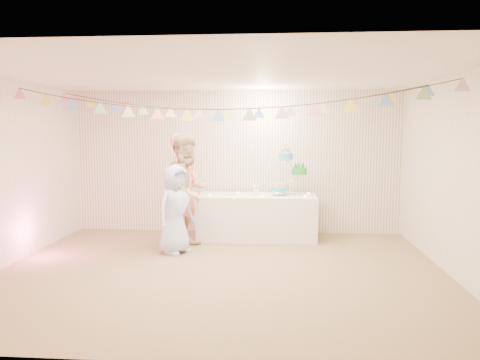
# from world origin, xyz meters

# --- Properties ---
(floor) EXTENTS (6.00, 6.00, 0.00)m
(floor) POSITION_xyz_m (0.00, 0.00, 0.00)
(floor) COLOR olive
(floor) RESTS_ON ground
(ceiling) EXTENTS (6.00, 6.00, 0.00)m
(ceiling) POSITION_xyz_m (0.00, 0.00, 2.60)
(ceiling) COLOR white
(ceiling) RESTS_ON ground
(back_wall) EXTENTS (6.00, 6.00, 0.00)m
(back_wall) POSITION_xyz_m (0.00, 2.50, 1.30)
(back_wall) COLOR white
(back_wall) RESTS_ON ground
(front_wall) EXTENTS (6.00, 6.00, 0.00)m
(front_wall) POSITION_xyz_m (0.00, -2.50, 1.30)
(front_wall) COLOR white
(front_wall) RESTS_ON ground
(left_wall) EXTENTS (5.00, 5.00, 0.00)m
(left_wall) POSITION_xyz_m (-3.00, 0.00, 1.30)
(left_wall) COLOR white
(left_wall) RESTS_ON ground
(right_wall) EXTENTS (5.00, 5.00, 0.00)m
(right_wall) POSITION_xyz_m (3.00, 0.00, 1.30)
(right_wall) COLOR white
(right_wall) RESTS_ON ground
(table) EXTENTS (2.04, 0.82, 0.76)m
(table) POSITION_xyz_m (0.41, 1.97, 0.38)
(table) COLOR white
(table) RESTS_ON floor
(cake_stand) EXTENTS (0.68, 0.40, 0.75)m
(cake_stand) POSITION_xyz_m (0.96, 2.02, 1.13)
(cake_stand) COLOR silver
(cake_stand) RESTS_ON table
(cake_bottom) EXTENTS (0.31, 0.31, 0.15)m
(cake_bottom) POSITION_xyz_m (0.81, 1.96, 0.84)
(cake_bottom) COLOR #2AC5C2
(cake_bottom) RESTS_ON cake_stand
(cake_middle) EXTENTS (0.27, 0.27, 0.22)m
(cake_middle) POSITION_xyz_m (1.14, 2.11, 1.11)
(cake_middle) COLOR green
(cake_middle) RESTS_ON cake_stand
(cake_top_tier) EXTENTS (0.25, 0.25, 0.19)m
(cake_top_tier) POSITION_xyz_m (0.90, 1.99, 1.38)
(cake_top_tier) COLOR #45A6DA
(cake_top_tier) RESTS_ON cake_stand
(platter) EXTENTS (0.31, 0.31, 0.02)m
(platter) POSITION_xyz_m (-0.09, 1.92, 0.76)
(platter) COLOR white
(platter) RESTS_ON table
(posy) EXTENTS (0.15, 0.15, 0.18)m
(posy) POSITION_xyz_m (0.39, 2.02, 0.84)
(posy) COLOR white
(posy) RESTS_ON table
(person_adult_a) EXTENTS (0.58, 0.75, 1.84)m
(person_adult_a) POSITION_xyz_m (-0.75, 1.39, 0.92)
(person_adult_a) COLOR #F07D7D
(person_adult_a) RESTS_ON floor
(person_adult_b) EXTENTS (1.05, 1.12, 1.84)m
(person_adult_b) POSITION_xyz_m (-0.67, 1.23, 0.92)
(person_adult_b) COLOR tan
(person_adult_b) RESTS_ON floor
(person_child) EXTENTS (0.73, 0.79, 1.36)m
(person_child) POSITION_xyz_m (-0.80, 0.89, 0.68)
(person_child) COLOR #B4CBFF
(person_child) RESTS_ON floor
(bunting_back) EXTENTS (5.60, 1.10, 0.40)m
(bunting_back) POSITION_xyz_m (0.00, 1.10, 2.35)
(bunting_back) COLOR pink
(bunting_back) RESTS_ON ceiling
(bunting_front) EXTENTS (5.60, 0.90, 0.36)m
(bunting_front) POSITION_xyz_m (0.00, -0.20, 2.32)
(bunting_front) COLOR #72A5E5
(bunting_front) RESTS_ON ceiling
(tealight_0) EXTENTS (0.04, 0.04, 0.03)m
(tealight_0) POSITION_xyz_m (-0.39, 1.82, 0.78)
(tealight_0) COLOR #FFD88C
(tealight_0) RESTS_ON table
(tealight_1) EXTENTS (0.04, 0.04, 0.03)m
(tealight_1) POSITION_xyz_m (0.06, 2.15, 0.78)
(tealight_1) COLOR #FFD88C
(tealight_1) RESTS_ON table
(tealight_2) EXTENTS (0.04, 0.04, 0.03)m
(tealight_2) POSITION_xyz_m (0.51, 1.75, 0.78)
(tealight_2) COLOR #FFD88C
(tealight_2) RESTS_ON table
(tealight_3) EXTENTS (0.04, 0.04, 0.03)m
(tealight_3) POSITION_xyz_m (0.76, 2.19, 0.78)
(tealight_3) COLOR #FFD88C
(tealight_3) RESTS_ON table
(tealight_4) EXTENTS (0.04, 0.04, 0.03)m
(tealight_4) POSITION_xyz_m (1.23, 1.79, 0.78)
(tealight_4) COLOR #FFD88C
(tealight_4) RESTS_ON table
(tealight_5) EXTENTS (0.04, 0.04, 0.03)m
(tealight_5) POSITION_xyz_m (1.31, 2.12, 0.78)
(tealight_5) COLOR #FFD88C
(tealight_5) RESTS_ON table
(tealight_6) EXTENTS (0.04, 0.04, 0.03)m
(tealight_6) POSITION_xyz_m (0.90, 2.20, 0.78)
(tealight_6) COLOR #FFD88C
(tealight_6) RESTS_ON table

